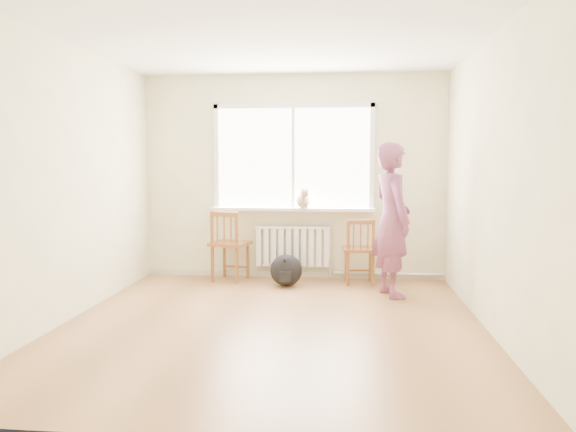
% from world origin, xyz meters
% --- Properties ---
extents(floor, '(4.50, 4.50, 0.00)m').
position_xyz_m(floor, '(0.00, 0.00, 0.00)').
color(floor, '#A56E43').
rests_on(floor, ground).
extents(ceiling, '(4.50, 4.50, 0.00)m').
position_xyz_m(ceiling, '(0.00, 0.00, 2.70)').
color(ceiling, white).
rests_on(ceiling, back_wall).
extents(back_wall, '(4.00, 0.01, 2.70)m').
position_xyz_m(back_wall, '(0.00, 2.25, 1.35)').
color(back_wall, '#F2ECC1').
rests_on(back_wall, ground).
extents(window, '(2.12, 0.05, 1.42)m').
position_xyz_m(window, '(0.00, 2.22, 1.66)').
color(window, white).
rests_on(window, back_wall).
extents(windowsill, '(2.15, 0.22, 0.04)m').
position_xyz_m(windowsill, '(0.00, 2.14, 0.93)').
color(windowsill, white).
rests_on(windowsill, back_wall).
extents(radiator, '(1.00, 0.12, 0.55)m').
position_xyz_m(radiator, '(0.00, 2.16, 0.44)').
color(radiator, white).
rests_on(radiator, back_wall).
extents(heating_pipe, '(1.40, 0.04, 0.04)m').
position_xyz_m(heating_pipe, '(1.25, 2.19, 0.08)').
color(heating_pipe, silver).
rests_on(heating_pipe, back_wall).
extents(baseboard, '(4.00, 0.03, 0.08)m').
position_xyz_m(baseboard, '(0.00, 2.23, 0.04)').
color(baseboard, beige).
rests_on(baseboard, ground).
extents(chair_left, '(0.55, 0.53, 0.92)m').
position_xyz_m(chair_left, '(-0.81, 1.90, 0.46)').
color(chair_left, brown).
rests_on(chair_left, floor).
extents(chair_right, '(0.44, 0.42, 0.84)m').
position_xyz_m(chair_right, '(0.88, 1.87, 0.42)').
color(chair_right, brown).
rests_on(chair_right, floor).
extents(person, '(0.61, 0.75, 1.77)m').
position_xyz_m(person, '(1.22, 1.30, 0.89)').
color(person, '#BD423F').
rests_on(person, floor).
extents(cat, '(0.24, 0.41, 0.28)m').
position_xyz_m(cat, '(0.15, 2.05, 1.06)').
color(cat, beige).
rests_on(cat, windowsill).
extents(backpack, '(0.47, 0.41, 0.40)m').
position_xyz_m(backpack, '(-0.04, 1.68, 0.20)').
color(backpack, black).
rests_on(backpack, floor).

